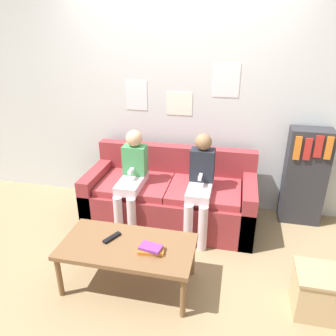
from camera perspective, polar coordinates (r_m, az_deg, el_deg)
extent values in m
plane|color=#937A56|center=(3.35, -1.41, -13.50)|extent=(10.00, 10.00, 0.00)
cube|color=silver|center=(3.71, 2.11, 12.44)|extent=(8.00, 0.06, 2.60)
cube|color=silver|center=(3.80, -5.50, 12.46)|extent=(0.25, 0.00, 0.33)
cube|color=white|center=(3.70, 2.00, 11.12)|extent=(0.29, 0.00, 0.26)
cube|color=silver|center=(3.59, 10.09, 14.80)|extent=(0.28, 0.00, 0.35)
cube|color=maroon|center=(3.62, 0.34, -6.48)|extent=(1.80, 0.79, 0.41)
cube|color=maroon|center=(3.73, 1.39, 1.17)|extent=(1.80, 0.14, 0.37)
cube|color=maroon|center=(3.82, -11.91, -3.96)|extent=(0.14, 0.79, 0.57)
cube|color=maroon|center=(3.53, 13.70, -6.63)|extent=(0.14, 0.79, 0.57)
cube|color=#A1343A|center=(3.57, -5.66, -2.76)|extent=(0.74, 0.63, 0.07)
cube|color=#A1343A|center=(3.43, 6.36, -3.96)|extent=(0.74, 0.63, 0.07)
cube|color=brown|center=(2.74, -7.08, -13.40)|extent=(1.08, 0.55, 0.04)
cylinder|color=brown|center=(2.89, -18.40, -17.53)|extent=(0.04, 0.04, 0.37)
cylinder|color=brown|center=(2.60, 2.62, -21.58)|extent=(0.04, 0.04, 0.37)
cylinder|color=brown|center=(3.20, -14.20, -12.30)|extent=(0.04, 0.04, 0.37)
cylinder|color=brown|center=(2.95, 4.27, -15.13)|extent=(0.04, 0.04, 0.37)
cylinder|color=silver|center=(3.37, -8.59, -8.62)|extent=(0.09, 0.09, 0.48)
cylinder|color=silver|center=(3.33, -6.31, -8.94)|extent=(0.09, 0.09, 0.48)
cube|color=silver|center=(3.42, -6.31, -2.53)|extent=(0.23, 0.49, 0.09)
cube|color=#429356|center=(3.45, -5.75, 1.43)|extent=(0.24, 0.16, 0.31)
sphere|color=tan|center=(3.37, -5.92, 5.16)|extent=(0.17, 0.17, 0.17)
cube|color=white|center=(3.35, -6.49, -0.51)|extent=(0.03, 0.12, 0.03)
cylinder|color=silver|center=(3.22, 3.53, -10.16)|extent=(0.09, 0.09, 0.48)
cylinder|color=silver|center=(3.20, 6.04, -10.42)|extent=(0.09, 0.09, 0.48)
cube|color=silver|center=(3.28, 5.57, -3.72)|extent=(0.23, 0.49, 0.09)
cube|color=#1E232D|center=(3.31, 6.01, 0.56)|extent=(0.24, 0.16, 0.33)
sphere|color=#8C6647|center=(3.22, 6.20, 4.53)|extent=(0.17, 0.17, 0.17)
cube|color=white|center=(3.20, 5.64, -1.55)|extent=(0.03, 0.12, 0.03)
cube|color=black|center=(2.80, -9.73, -11.86)|extent=(0.11, 0.17, 0.02)
cube|color=orange|center=(2.63, -2.90, -14.09)|extent=(0.21, 0.13, 0.03)
cube|color=#7A3389|center=(2.62, -3.02, -13.64)|extent=(0.19, 0.13, 0.02)
cube|color=#2D2D33|center=(3.80, 22.68, -1.40)|extent=(0.42, 0.24, 1.06)
cube|color=orange|center=(3.53, 21.62, 3.20)|extent=(0.06, 0.02, 0.25)
cube|color=red|center=(3.54, 23.15, 3.03)|extent=(0.07, 0.02, 0.23)
cube|color=red|center=(3.55, 24.75, 3.39)|extent=(0.07, 0.02, 0.23)
cube|color=orange|center=(3.58, 26.22, 3.11)|extent=(0.06, 0.02, 0.23)
cube|color=tan|center=(2.89, 25.33, -19.24)|extent=(0.41, 0.31, 0.34)
cube|color=tan|center=(2.77, 26.01, -16.45)|extent=(0.43, 0.33, 0.02)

